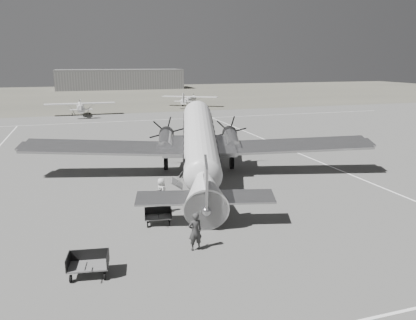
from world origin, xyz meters
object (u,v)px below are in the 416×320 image
object	(u,v)px
light_plane_right	(189,101)
ramp_agent	(160,200)
baggage_cart_far	(88,265)
passenger	(161,191)
hangar_main	(120,79)
dc3_airliner	(200,147)
baggage_cart_near	(158,217)
ground_crew	(195,231)
light_plane_left	(81,108)

from	to	relation	value
light_plane_right	ramp_agent	size ratio (longest dim) A/B	7.15
baggage_cart_far	passenger	xyz separation A→B (m)	(4.88, 8.15, 0.37)
hangar_main	light_plane_right	size ratio (longest dim) A/B	3.54
dc3_airliner	passenger	distance (m)	6.08
baggage_cart_near	baggage_cart_far	size ratio (longest dim) A/B	0.88
baggage_cart_far	ramp_agent	size ratio (longest dim) A/B	1.11
hangar_main	ground_crew	distance (m)	126.98
baggage_cart_near	passenger	distance (m)	3.42
passenger	hangar_main	bearing A→B (deg)	-11.07
baggage_cart_near	baggage_cart_far	distance (m)	6.31
light_plane_right	baggage_cart_far	bearing A→B (deg)	-78.95
dc3_airliner	hangar_main	bearing A→B (deg)	101.88
dc3_airliner	baggage_cart_far	world-z (taller)	dc3_airliner
light_plane_left	passenger	xyz separation A→B (m)	(4.46, -48.94, -0.35)
hangar_main	dc3_airliner	distance (m)	115.43
baggage_cart_near	ground_crew	xyz separation A→B (m)	(1.14, -3.81, 0.52)
dc3_airliner	light_plane_right	bearing A→B (deg)	90.40
passenger	ground_crew	bearing A→B (deg)	175.74
dc3_airliner	ramp_agent	xyz separation A→B (m)	(-4.33, -5.77, -1.94)
hangar_main	ramp_agent	bearing A→B (deg)	-94.66
light_plane_left	baggage_cart_far	world-z (taller)	light_plane_left
baggage_cart_far	ground_crew	distance (m)	5.29
hangar_main	baggage_cart_near	xyz separation A→B (m)	(-10.32, -122.82, -2.84)
baggage_cart_far	light_plane_left	bearing A→B (deg)	98.24
ground_crew	ramp_agent	distance (m)	5.60
ground_crew	passenger	size ratio (longest dim) A/B	1.10
baggage_cart_far	ground_crew	bearing A→B (deg)	20.23
baggage_cart_near	hangar_main	bearing A→B (deg)	93.64
light_plane_right	passenger	size ratio (longest dim) A/B	6.66
light_plane_right	baggage_cart_near	xyz separation A→B (m)	(-18.19, -60.38, -0.77)
light_plane_left	ground_crew	world-z (taller)	light_plane_left
dc3_airliner	passenger	world-z (taller)	dc3_airliner
light_plane_right	ground_crew	distance (m)	66.42
light_plane_right	ramp_agent	world-z (taller)	light_plane_right
ground_crew	passenger	distance (m)	7.10
ramp_agent	hangar_main	bearing A→B (deg)	2.96
dc3_airliner	ground_crew	size ratio (longest dim) A/B	14.83
hangar_main	ramp_agent	size ratio (longest dim) A/B	25.30
light_plane_right	passenger	bearing A→B (deg)	-77.04
baggage_cart_far	baggage_cart_near	bearing A→B (deg)	59.07
ramp_agent	light_plane_left	bearing A→B (deg)	12.22
ramp_agent	passenger	bearing A→B (deg)	-7.01
light_plane_right	dc3_airliner	bearing A→B (deg)	-74.38
ground_crew	ramp_agent	size ratio (longest dim) A/B	1.18
baggage_cart_near	ramp_agent	distance (m)	1.85
baggage_cart_near	ground_crew	size ratio (longest dim) A/B	0.83
light_plane_right	baggage_cart_far	xyz separation A→B (m)	(-22.22, -65.25, -0.71)
hangar_main	light_plane_right	xyz separation A→B (m)	(7.87, -62.44, -2.07)
ramp_agent	passenger	world-z (taller)	passenger
dc3_airliner	light_plane_left	bearing A→B (deg)	115.26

